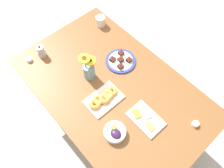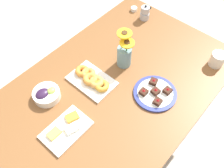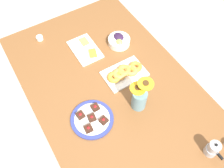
{
  "view_description": "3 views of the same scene",
  "coord_description": "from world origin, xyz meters",
  "px_view_note": "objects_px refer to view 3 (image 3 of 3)",
  "views": [
    {
      "loc": [
        -0.65,
        0.58,
        2.26
      ],
      "look_at": [
        0.0,
        0.0,
        0.78
      ],
      "focal_mm": 35.0,
      "sensor_mm": 36.0,
      "label": 1
    },
    {
      "loc": [
        -0.65,
        -0.57,
        1.97
      ],
      "look_at": [
        0.0,
        0.0,
        0.78
      ],
      "focal_mm": 40.0,
      "sensor_mm": 36.0,
      "label": 2
    },
    {
      "loc": [
        0.75,
        -0.45,
        2.1
      ],
      "look_at": [
        0.0,
        0.0,
        0.78
      ],
      "focal_mm": 40.0,
      "sensor_mm": 36.0,
      "label": 3
    }
  ],
  "objects_px": {
    "cheese_platter": "(85,50)",
    "flower_vase": "(139,98)",
    "dining_table": "(112,94)",
    "jam_cup_berry": "(40,38)",
    "croissant_platter": "(125,72)",
    "grape_bowl": "(119,41)",
    "moka_pot": "(213,149)",
    "dessert_plate": "(92,119)"
  },
  "relations": [
    {
      "from": "dining_table",
      "to": "moka_pot",
      "type": "height_order",
      "value": "moka_pot"
    },
    {
      "from": "croissant_platter",
      "to": "cheese_platter",
      "type": "bearing_deg",
      "value": -158.71
    },
    {
      "from": "flower_vase",
      "to": "moka_pot",
      "type": "relative_size",
      "value": 2.12
    },
    {
      "from": "cheese_platter",
      "to": "dessert_plate",
      "type": "distance_m",
      "value": 0.55
    },
    {
      "from": "croissant_platter",
      "to": "moka_pot",
      "type": "bearing_deg",
      "value": 9.54
    },
    {
      "from": "croissant_platter",
      "to": "jam_cup_berry",
      "type": "relative_size",
      "value": 5.96
    },
    {
      "from": "jam_cup_berry",
      "to": "croissant_platter",
      "type": "bearing_deg",
      "value": 31.23
    },
    {
      "from": "dining_table",
      "to": "moka_pot",
      "type": "distance_m",
      "value": 0.7
    },
    {
      "from": "dessert_plate",
      "to": "cheese_platter",
      "type": "bearing_deg",
      "value": 156.57
    },
    {
      "from": "cheese_platter",
      "to": "moka_pot",
      "type": "relative_size",
      "value": 2.18
    },
    {
      "from": "grape_bowl",
      "to": "jam_cup_berry",
      "type": "distance_m",
      "value": 0.59
    },
    {
      "from": "cheese_platter",
      "to": "moka_pot",
      "type": "height_order",
      "value": "moka_pot"
    },
    {
      "from": "cheese_platter",
      "to": "grape_bowl",
      "type": "bearing_deg",
      "value": 74.3
    },
    {
      "from": "jam_cup_berry",
      "to": "cheese_platter",
      "type": "bearing_deg",
      "value": 40.94
    },
    {
      "from": "croissant_platter",
      "to": "flower_vase",
      "type": "height_order",
      "value": "flower_vase"
    },
    {
      "from": "dining_table",
      "to": "flower_vase",
      "type": "distance_m",
      "value": 0.27
    },
    {
      "from": "dining_table",
      "to": "grape_bowl",
      "type": "xyz_separation_m",
      "value": [
        -0.3,
        0.24,
        0.12
      ]
    },
    {
      "from": "grape_bowl",
      "to": "cheese_platter",
      "type": "xyz_separation_m",
      "value": [
        -0.07,
        -0.24,
        -0.02
      ]
    },
    {
      "from": "grape_bowl",
      "to": "flower_vase",
      "type": "height_order",
      "value": "flower_vase"
    },
    {
      "from": "dining_table",
      "to": "dessert_plate",
      "type": "height_order",
      "value": "dessert_plate"
    },
    {
      "from": "moka_pot",
      "to": "flower_vase",
      "type": "bearing_deg",
      "value": -159.1
    },
    {
      "from": "dining_table",
      "to": "cheese_platter",
      "type": "bearing_deg",
      "value": -179.75
    },
    {
      "from": "croissant_platter",
      "to": "jam_cup_berry",
      "type": "xyz_separation_m",
      "value": [
        -0.59,
        -0.36,
        -0.01
      ]
    },
    {
      "from": "cheese_platter",
      "to": "dessert_plate",
      "type": "height_order",
      "value": "dessert_plate"
    },
    {
      "from": "grape_bowl",
      "to": "jam_cup_berry",
      "type": "relative_size",
      "value": 3.29
    },
    {
      "from": "dining_table",
      "to": "jam_cup_berry",
      "type": "relative_size",
      "value": 33.33
    },
    {
      "from": "cheese_platter",
      "to": "flower_vase",
      "type": "distance_m",
      "value": 0.58
    },
    {
      "from": "cheese_platter",
      "to": "jam_cup_berry",
      "type": "height_order",
      "value": "cheese_platter"
    },
    {
      "from": "cheese_platter",
      "to": "jam_cup_berry",
      "type": "xyz_separation_m",
      "value": [
        -0.27,
        -0.23,
        0.01
      ]
    },
    {
      "from": "croissant_platter",
      "to": "jam_cup_berry",
      "type": "bearing_deg",
      "value": -148.77
    },
    {
      "from": "croissant_platter",
      "to": "grape_bowl",
      "type": "bearing_deg",
      "value": 155.47
    },
    {
      "from": "dining_table",
      "to": "jam_cup_berry",
      "type": "height_order",
      "value": "jam_cup_berry"
    },
    {
      "from": "dining_table",
      "to": "croissant_platter",
      "type": "distance_m",
      "value": 0.17
    },
    {
      "from": "croissant_platter",
      "to": "dining_table",
      "type": "bearing_deg",
      "value": -70.4
    },
    {
      "from": "jam_cup_berry",
      "to": "moka_pot",
      "type": "height_order",
      "value": "moka_pot"
    },
    {
      "from": "dining_table",
      "to": "croissant_platter",
      "type": "xyz_separation_m",
      "value": [
        -0.04,
        0.13,
        0.11
      ]
    },
    {
      "from": "grape_bowl",
      "to": "croissant_platter",
      "type": "bearing_deg",
      "value": -24.53
    },
    {
      "from": "dining_table",
      "to": "flower_vase",
      "type": "relative_size",
      "value": 6.34
    },
    {
      "from": "grape_bowl",
      "to": "dessert_plate",
      "type": "height_order",
      "value": "grape_bowl"
    },
    {
      "from": "cheese_platter",
      "to": "croissant_platter",
      "type": "xyz_separation_m",
      "value": [
        0.33,
        0.13,
        0.01
      ]
    },
    {
      "from": "flower_vase",
      "to": "dining_table",
      "type": "bearing_deg",
      "value": -160.37
    },
    {
      "from": "dining_table",
      "to": "moka_pot",
      "type": "xyz_separation_m",
      "value": [
        0.64,
        0.24,
        0.13
      ]
    }
  ]
}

